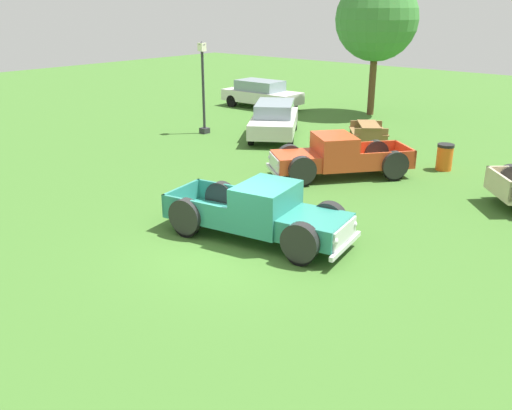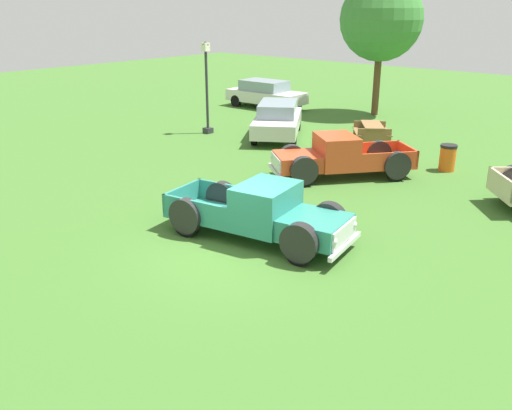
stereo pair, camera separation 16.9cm
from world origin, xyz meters
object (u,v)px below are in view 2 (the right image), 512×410
at_px(trash_can, 448,158).
at_px(oak_tree_east, 381,19).
at_px(sedan_distant_b, 278,119).
at_px(lamp_post_far, 207,86).
at_px(pickup_truck_foreground, 268,215).
at_px(sedan_distant_a, 266,93).
at_px(picnic_table, 372,131).
at_px(pickup_truck_behind_left, 334,158).

height_order(trash_can, oak_tree_east, oak_tree_east).
distance_m(sedan_distant_b, lamp_post_far, 3.54).
distance_m(trash_can, oak_tree_east, 11.42).
xyz_separation_m(pickup_truck_foreground, lamp_post_far, (-10.03, 7.60, 1.44)).
bearing_deg(lamp_post_far, sedan_distant_a, 108.44).
xyz_separation_m(picnic_table, trash_can, (4.27, -2.05, -0.01)).
height_order(sedan_distant_a, oak_tree_east, oak_tree_east).
height_order(pickup_truck_foreground, oak_tree_east, oak_tree_east).
distance_m(pickup_truck_behind_left, sedan_distant_a, 13.64).
height_order(pickup_truck_foreground, sedan_distant_b, sedan_distant_b).
bearing_deg(trash_can, pickup_truck_foreground, -95.07).
bearing_deg(picnic_table, trash_can, -25.68).
relative_size(pickup_truck_foreground, lamp_post_far, 1.24).
relative_size(lamp_post_far, picnic_table, 1.76).
height_order(sedan_distant_a, trash_can, sedan_distant_a).
relative_size(pickup_truck_foreground, pickup_truck_behind_left, 1.05).
height_order(pickup_truck_behind_left, sedan_distant_a, sedan_distant_a).
distance_m(pickup_truck_foreground, sedan_distant_a, 18.91).
bearing_deg(lamp_post_far, pickup_truck_behind_left, -13.37).
distance_m(lamp_post_far, picnic_table, 7.61).
distance_m(sedan_distant_a, picnic_table, 9.42).
relative_size(pickup_truck_behind_left, lamp_post_far, 1.18).
relative_size(lamp_post_far, trash_can, 4.31).
xyz_separation_m(pickup_truck_behind_left, picnic_table, (-1.67, 5.43, -0.21)).
bearing_deg(sedan_distant_b, pickup_truck_foreground, -52.01).
bearing_deg(oak_tree_east, picnic_table, -61.30).
bearing_deg(pickup_truck_foreground, sedan_distant_b, 127.99).
height_order(sedan_distant_b, oak_tree_east, oak_tree_east).
xyz_separation_m(pickup_truck_foreground, sedan_distant_a, (-12.28, 14.37, 0.10)).
bearing_deg(sedan_distant_b, trash_can, -0.57).
bearing_deg(sedan_distant_a, trash_can, -22.23).
relative_size(pickup_truck_foreground, sedan_distant_a, 1.10).
bearing_deg(lamp_post_far, trash_can, 7.49).
relative_size(picnic_table, trash_can, 2.45).
distance_m(pickup_truck_foreground, sedan_distant_b, 11.55).
bearing_deg(trash_can, oak_tree_east, 133.86).
bearing_deg(sedan_distant_b, picnic_table, 28.43).
xyz_separation_m(sedan_distant_a, picnic_table, (8.82, -3.30, -0.31)).
bearing_deg(pickup_truck_behind_left, oak_tree_east, 113.21).
bearing_deg(sedan_distant_b, pickup_truck_behind_left, -33.06).
distance_m(pickup_truck_behind_left, picnic_table, 5.69).
bearing_deg(sedan_distant_b, oak_tree_east, 85.41).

